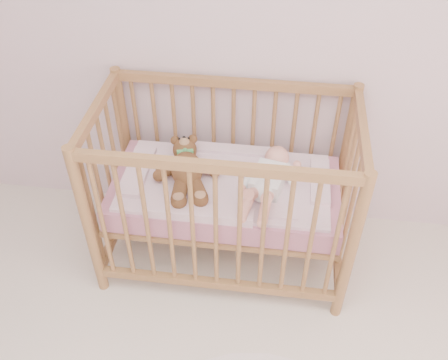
# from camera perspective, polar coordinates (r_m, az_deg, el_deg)

# --- Properties ---
(wall_back) EXTENTS (4.00, 0.02, 2.70)m
(wall_back) POSITION_cam_1_polar(r_m,az_deg,el_deg) (2.57, 3.60, 18.95)
(wall_back) COLOR silver
(wall_back) RESTS_ON floor
(crib) EXTENTS (1.36, 0.76, 1.00)m
(crib) POSITION_cam_1_polar(r_m,az_deg,el_deg) (2.70, 0.14, -1.20)
(crib) COLOR #A57046
(crib) RESTS_ON floor
(mattress) EXTENTS (1.22, 0.62, 0.13)m
(mattress) POSITION_cam_1_polar(r_m,az_deg,el_deg) (2.71, 0.14, -1.44)
(mattress) COLOR #CC7FA0
(mattress) RESTS_ON crib
(blanket) EXTENTS (1.10, 0.58, 0.06)m
(blanket) POSITION_cam_1_polar(r_m,az_deg,el_deg) (2.66, 0.14, -0.26)
(blanket) COLOR #E49DB5
(blanket) RESTS_ON mattress
(baby) EXTENTS (0.40, 0.63, 0.14)m
(baby) POSITION_cam_1_polar(r_m,az_deg,el_deg) (2.58, 5.08, 0.25)
(baby) COLOR white
(baby) RESTS_ON blanket
(teddy_bear) EXTENTS (0.49, 0.61, 0.15)m
(teddy_bear) POSITION_cam_1_polar(r_m,az_deg,el_deg) (2.62, -4.28, 1.23)
(teddy_bear) COLOR brown
(teddy_bear) RESTS_ON blanket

